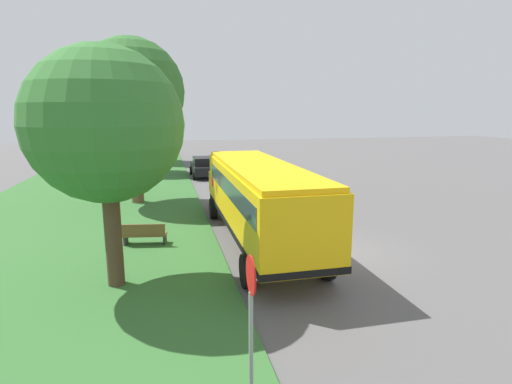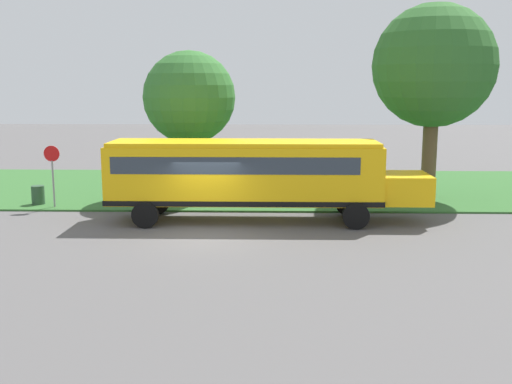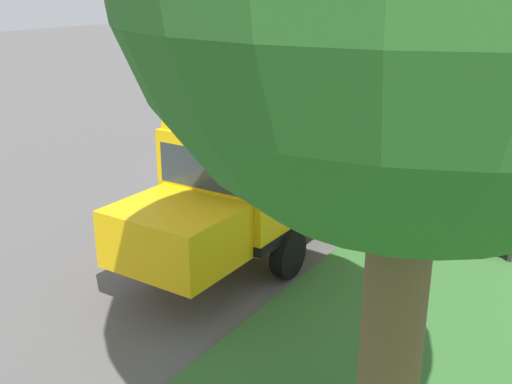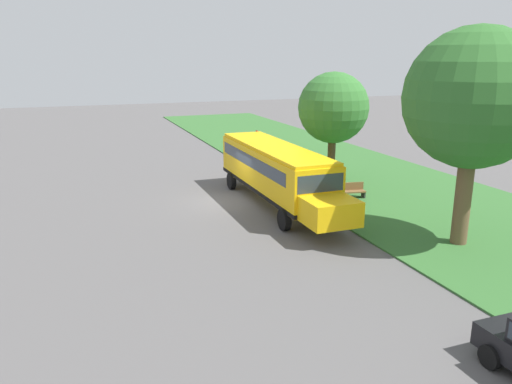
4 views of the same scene
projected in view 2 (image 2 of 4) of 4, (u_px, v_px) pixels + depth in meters
ground_plane at (204, 236)px, 21.28m from camera, size 120.00×120.00×0.00m
grass_verge at (225, 187)px, 31.11m from camera, size 12.00×80.00×0.08m
school_bus at (252, 173)px, 23.30m from camera, size 2.84×12.42×3.16m
oak_tree_beside_bus at (190, 99)px, 27.78m from camera, size 4.29×4.29×6.87m
oak_tree_roadside_mid at (434, 65)px, 27.21m from camera, size 5.61×5.61×8.97m
stop_sign at (53, 169)px, 25.67m from camera, size 0.08×0.68×2.74m
park_bench at (265, 190)px, 27.78m from camera, size 1.66×0.76×0.92m
trash_bin at (38, 196)px, 26.52m from camera, size 0.56×0.56×0.90m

